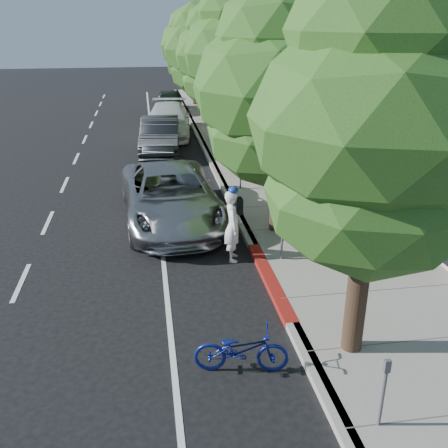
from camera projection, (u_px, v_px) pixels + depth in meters
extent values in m
plane|color=black|center=(280.00, 304.00, 11.63)|extent=(120.00, 120.00, 0.00)
cube|color=gray|center=(285.00, 188.00, 19.22)|extent=(4.60, 56.00, 0.15)
cube|color=#9E998E|center=(226.00, 191.00, 18.89)|extent=(0.30, 56.00, 0.15)
cube|color=maroon|center=(270.00, 280.00, 12.51)|extent=(0.32, 4.00, 0.15)
cube|color=#C0AA93|center=(366.00, 68.00, 28.06)|extent=(10.00, 36.00, 7.00)
cylinder|color=black|center=(357.00, 296.00, 9.42)|extent=(0.40, 0.40, 2.63)
ellipsoid|color=#204915|center=(369.00, 193.00, 8.63)|extent=(3.67, 3.67, 2.93)
ellipsoid|color=#204915|center=(378.00, 119.00, 8.14)|extent=(4.32, 4.32, 3.45)
ellipsoid|color=#204915|center=(388.00, 30.00, 7.62)|extent=(3.24, 3.24, 2.59)
cylinder|color=black|center=(277.00, 195.00, 14.92)|extent=(0.40, 0.40, 2.50)
ellipsoid|color=#204915|center=(280.00, 130.00, 14.16)|extent=(4.21, 4.21, 3.37)
ellipsoid|color=#204915|center=(282.00, 86.00, 13.69)|extent=(4.95, 4.95, 3.96)
ellipsoid|color=#204915|center=(284.00, 36.00, 13.20)|extent=(3.71, 3.71, 2.97)
cylinder|color=black|center=(240.00, 144.00, 20.33)|extent=(0.40, 0.40, 2.79)
ellipsoid|color=#204915|center=(241.00, 89.00, 19.49)|extent=(3.82, 3.82, 3.06)
ellipsoid|color=#204915|center=(241.00, 52.00, 18.97)|extent=(4.50, 4.50, 3.60)
ellipsoid|color=#204915|center=(242.00, 11.00, 18.42)|extent=(3.37, 3.37, 2.70)
cylinder|color=black|center=(219.00, 119.00, 25.85)|extent=(0.40, 0.40, 2.52)
ellipsoid|color=#204915|center=(219.00, 80.00, 25.09)|extent=(3.74, 3.74, 2.99)
ellipsoid|color=#204915|center=(218.00, 54.00, 24.62)|extent=(4.40, 4.40, 3.52)
ellipsoid|color=#204915|center=(218.00, 26.00, 24.12)|extent=(3.30, 3.30, 2.64)
cylinder|color=black|center=(205.00, 102.00, 31.33)|extent=(0.40, 0.40, 2.49)
ellipsoid|color=#204915|center=(204.00, 69.00, 30.58)|extent=(4.29, 4.29, 3.43)
ellipsoid|color=#204915|center=(204.00, 48.00, 30.11)|extent=(5.04, 5.04, 4.03)
ellipsoid|color=#204915|center=(204.00, 25.00, 29.62)|extent=(3.78, 3.78, 3.03)
cylinder|color=black|center=(195.00, 89.00, 36.81)|extent=(0.40, 0.40, 2.44)
ellipsoid|color=#204915|center=(195.00, 62.00, 36.07)|extent=(4.20, 4.20, 3.36)
ellipsoid|color=#204915|center=(194.00, 45.00, 35.62)|extent=(4.95, 4.95, 3.96)
ellipsoid|color=#204915|center=(194.00, 26.00, 35.13)|extent=(3.71, 3.71, 2.97)
imported|color=white|center=(233.00, 226.00, 13.39)|extent=(0.55, 0.77, 1.99)
imported|color=navy|center=(241.00, 350.00, 9.28)|extent=(1.86, 0.91, 0.93)
imported|color=#A2A2A7|center=(171.00, 196.00, 15.99)|extent=(3.33, 6.49, 1.75)
imported|color=black|center=(160.00, 136.00, 24.21)|extent=(2.14, 5.22, 1.68)
imported|color=white|center=(168.00, 120.00, 27.68)|extent=(2.94, 6.12, 1.72)
imported|color=black|center=(170.00, 102.00, 34.18)|extent=(2.00, 4.62, 1.55)
imported|color=black|center=(314.00, 149.00, 20.75)|extent=(1.16, 1.15, 1.90)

